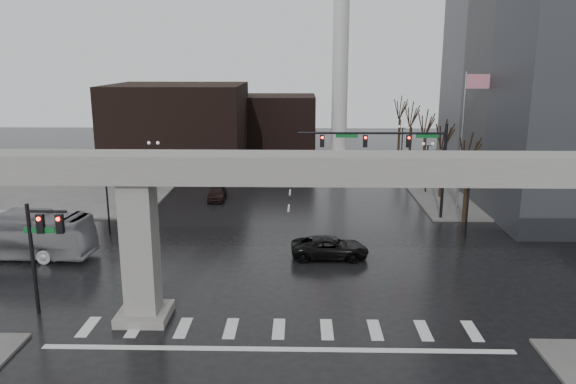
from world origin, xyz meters
The scene contains 24 objects.
ground centered at (0.00, 0.00, 0.00)m, with size 160.00×160.00×0.00m, color black.
sidewalk_ne centered at (26.00, 36.00, 0.07)m, with size 28.00×36.00×0.15m, color slate.
sidewalk_nw centered at (-26.00, 36.00, 0.07)m, with size 28.00×36.00×0.15m, color slate.
elevated_guideway centered at (1.26, 0.00, 6.88)m, with size 48.00×2.60×8.70m.
building_far_left centered at (-14.00, 42.00, 5.00)m, with size 16.00×14.00×10.00m, color black.
building_far_mid centered at (-2.00, 52.00, 4.00)m, with size 10.00×10.00×8.00m, color black.
smokestack centered at (6.00, 46.00, 13.35)m, with size 3.60×3.60×30.00m.
signal_mast_arm centered at (8.99, 18.80, 5.83)m, with size 12.12×0.43×8.00m.
signal_left_pole centered at (-12.25, 0.50, 4.07)m, with size 2.30×0.30×6.00m.
flagpole_assembly centered at (15.29, 22.00, 7.53)m, with size 2.06×0.12×12.00m.
lamp_right_0 centered at (13.50, 14.00, 3.47)m, with size 1.22×0.32×5.11m.
lamp_right_1 centered at (13.50, 28.00, 3.47)m, with size 1.22×0.32×5.11m.
lamp_right_2 centered at (13.50, 42.00, 3.47)m, with size 1.22×0.32×5.11m.
lamp_left_0 centered at (-13.50, 14.00, 3.47)m, with size 1.22×0.32×5.11m.
lamp_left_1 centered at (-13.50, 28.00, 3.47)m, with size 1.22×0.32×5.11m.
lamp_left_2 centered at (-13.50, 42.00, 3.47)m, with size 1.22×0.32×5.11m.
tree_right_0 centered at (14.53, 18.02, 2.79)m, with size 1.09×1.58×7.50m.
tree_right_1 centered at (14.53, 26.02, 2.85)m, with size 1.09×1.61×7.67m.
tree_right_2 centered at (14.53, 34.02, 2.91)m, with size 1.10×1.63×7.85m.
tree_right_3 centered at (14.53, 42.02, 2.98)m, with size 1.11×1.66×8.02m.
tree_right_4 centered at (14.53, 50.02, 3.04)m, with size 1.12×1.69×8.19m.
pickup_truck centered at (3.05, 9.26, 0.72)m, with size 2.39×5.19×1.44m, color black.
city_bus centered at (-18.55, 9.06, 1.58)m, with size 2.65×11.32×3.15m, color #A1A0A5.
far_car centered at (-6.86, 24.79, 0.67)m, with size 1.59×3.94×1.34m, color black.
Camera 1 is at (1.04, -26.59, 13.24)m, focal length 35.00 mm.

